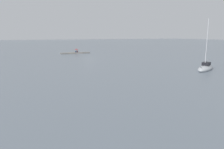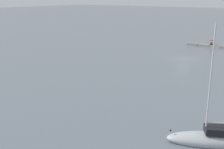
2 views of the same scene
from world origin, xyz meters
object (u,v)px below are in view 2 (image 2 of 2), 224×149
object	(u,v)px
umbrella_open_red	(213,40)
sailboat_grey_mid	(212,139)
person_seated_maroon_left	(213,44)
person_seated_blue_right	(211,44)

from	to	relation	value
umbrella_open_red	sailboat_grey_mid	size ratio (longest dim) A/B	0.14
person_seated_maroon_left	person_seated_blue_right	world-z (taller)	same
umbrella_open_red	sailboat_grey_mid	bearing A→B (deg)	106.44
person_seated_blue_right	sailboat_grey_mid	xyz separation A→B (m)	(-14.41, 47.90, -0.38)
sailboat_grey_mid	person_seated_blue_right	bearing A→B (deg)	-11.91
person_seated_maroon_left	person_seated_blue_right	xyz separation A→B (m)	(0.56, 0.03, 0.00)
umbrella_open_red	person_seated_blue_right	bearing A→B (deg)	-3.37
person_seated_maroon_left	umbrella_open_red	bearing A→B (deg)	10.34
person_seated_blue_right	person_seated_maroon_left	bearing A→B (deg)	-175.89
person_seated_maroon_left	umbrella_open_red	world-z (taller)	umbrella_open_red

